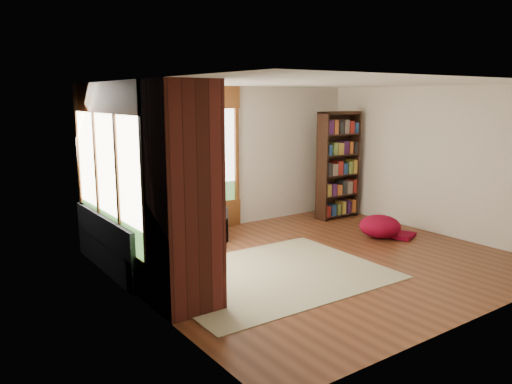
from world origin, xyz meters
TOP-DOWN VIEW (x-y plane):
  - floor at (0.00, 0.00)m, footprint 5.50×5.50m
  - ceiling at (0.00, 0.00)m, footprint 5.50×5.50m
  - wall_back at (0.00, 2.50)m, footprint 5.50×0.04m
  - wall_front at (0.00, -2.50)m, footprint 5.50×0.04m
  - wall_left at (-2.75, 0.00)m, footprint 0.04×5.00m
  - wall_right at (2.75, 0.00)m, footprint 0.04×5.00m
  - windows_back at (-1.20, 2.47)m, footprint 2.82×0.10m
  - windows_left at (-2.72, 1.20)m, footprint 0.10×2.62m
  - roller_blind at (-2.69, 2.03)m, footprint 0.03×0.72m
  - brick_chimney at (-2.40, -0.35)m, footprint 0.70×0.70m
  - sectional_sofa at (-1.95, 1.70)m, footprint 2.20×2.20m
  - area_rug at (-0.96, -0.10)m, footprint 3.09×2.38m
  - bookshelf at (2.14, 1.81)m, footprint 0.91×0.30m
  - pouf at (1.72, 0.32)m, footprint 0.89×0.89m
  - dog_tan at (-1.63, 1.73)m, footprint 1.00×0.92m
  - dog_brindle at (-2.17, 0.90)m, footprint 0.48×0.73m
  - throw_pillows at (-1.92, 1.85)m, footprint 1.98×1.68m

SIDE VIEW (x-z plane):
  - floor at x=0.00m, z-range 0.00..0.00m
  - area_rug at x=-0.96m, z-range 0.00..0.01m
  - pouf at x=1.72m, z-range 0.01..0.40m
  - sectional_sofa at x=-1.95m, z-range -0.10..0.70m
  - dog_brindle at x=-2.17m, z-range 0.54..0.92m
  - throw_pillows at x=-1.92m, z-range 0.55..1.00m
  - dog_tan at x=-1.63m, z-range 0.54..1.02m
  - bookshelf at x=2.14m, z-range 0.00..2.13m
  - wall_back at x=0.00m, z-range 0.00..2.60m
  - wall_front at x=0.00m, z-range 0.00..2.60m
  - wall_left at x=-2.75m, z-range 0.00..2.60m
  - wall_right at x=2.75m, z-range 0.00..2.60m
  - brick_chimney at x=-2.40m, z-range 0.00..2.60m
  - windows_back at x=-1.20m, z-range 0.40..2.30m
  - windows_left at x=-2.72m, z-range 0.40..2.30m
  - roller_blind at x=-2.69m, z-range 1.30..2.20m
  - ceiling at x=0.00m, z-range 2.60..2.60m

